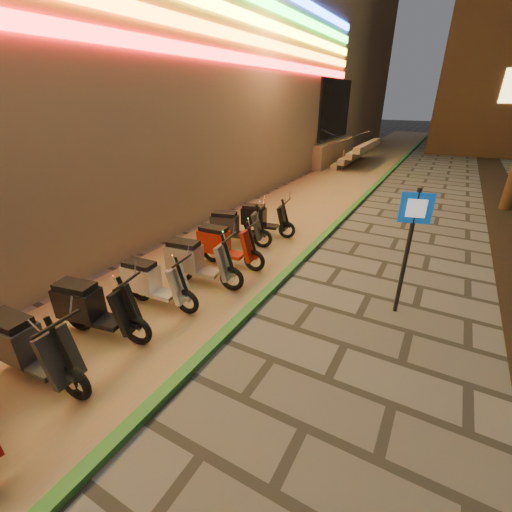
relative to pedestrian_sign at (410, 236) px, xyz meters
The scene contains 11 objects.
ground 4.32m from the pedestrian_sign, 109.44° to the right, with size 120.00×120.00×0.00m, color #474442.
parking_strip 7.46m from the pedestrian_sign, 122.73° to the left, with size 3.40×60.00×0.01m, color #8C7251.
green_curb 6.70m from the pedestrian_sign, 110.13° to the left, with size 0.18×60.00×0.10m, color #296E2B.
pedestrian_sign is the anchor object (origin of this frame).
scooter_3 5.76m from the pedestrian_sign, 134.41° to the right, with size 1.70×0.59×1.20m.
scooter_4 5.16m from the pedestrian_sign, 143.37° to the right, with size 1.65×0.72×1.16m.
scooter_5 4.46m from the pedestrian_sign, 153.60° to the right, with size 1.53×0.57×1.07m.
scooter_6 3.94m from the pedestrian_sign, 165.91° to the right, with size 1.66×0.67×1.16m.
scooter_7 3.83m from the pedestrian_sign, behind, with size 1.60×0.56×1.13m.
scooter_8 4.38m from the pedestrian_sign, 164.70° to the left, with size 1.58×0.78×1.11m.
scooter_9 4.49m from the pedestrian_sign, 151.36° to the left, with size 1.52×0.61×1.07m.
Camera 1 is at (1.69, -1.84, 3.48)m, focal length 24.00 mm.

